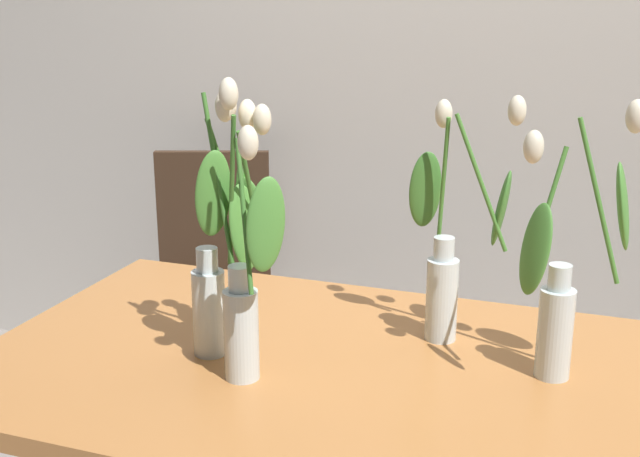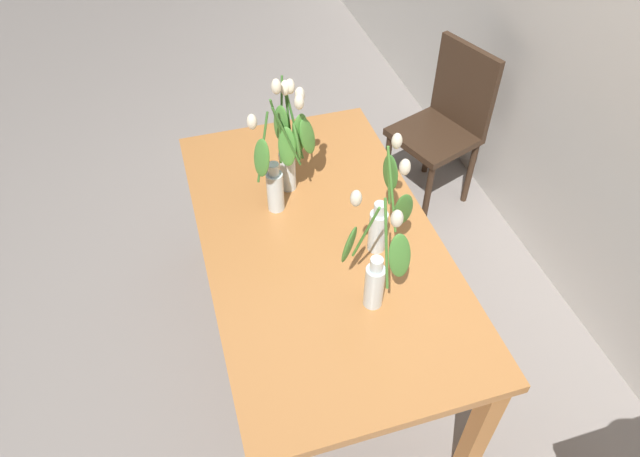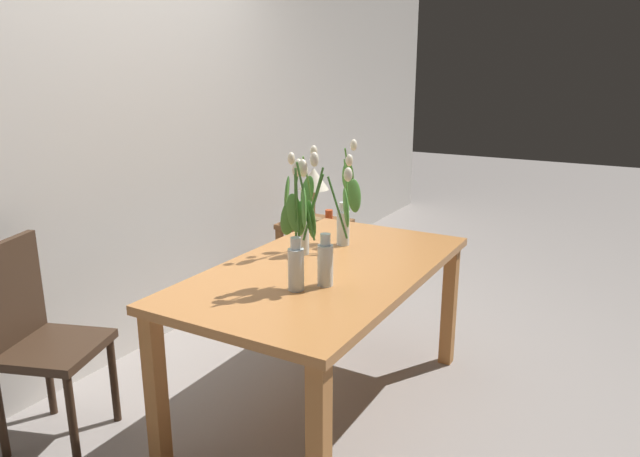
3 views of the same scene
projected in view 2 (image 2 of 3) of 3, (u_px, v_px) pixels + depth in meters
The scene contains 7 objects.
ground_plane at pixel (320, 343), 2.76m from camera, with size 18.00×18.00×0.00m, color gray.
dining_table at pixel (320, 253), 2.29m from camera, with size 1.60×0.90×0.74m.
tulip_vase_0 at pixel (374, 272), 1.87m from camera, with size 0.21×0.19×0.55m.
tulip_vase_1 at pixel (384, 216), 2.06m from camera, with size 0.25×0.12×0.53m.
tulip_vase_2 at pixel (291, 153), 2.27m from camera, with size 0.16×0.18×0.58m.
tulip_vase_3 at pixel (277, 167), 2.20m from camera, with size 0.23×0.22×0.55m.
dining_chair at pixel (446, 120), 3.15m from camera, with size 0.51×0.51×0.93m.
Camera 2 is at (1.47, -0.44, 2.36)m, focal length 32.09 mm.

